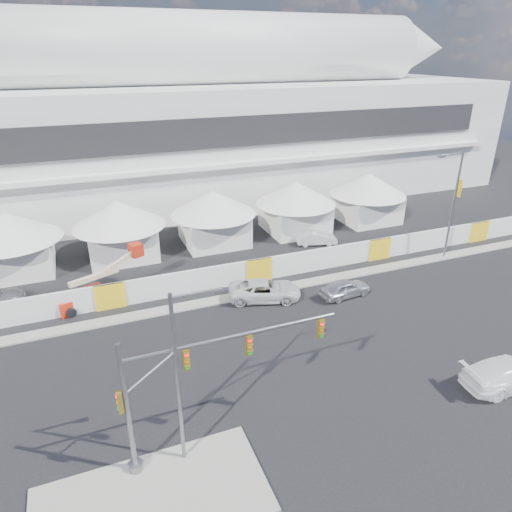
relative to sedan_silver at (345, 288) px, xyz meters
name	(u,v)px	position (x,y,z in m)	size (l,w,h in m)	color
ground	(255,417)	(-11.35, -9.51, -0.71)	(160.00, 160.00, 0.00)	black
median_island	(152,500)	(-17.35, -12.51, -0.63)	(10.00, 5.00, 0.15)	gray
far_curb	(409,263)	(8.65, 2.99, -0.65)	(80.00, 1.20, 0.12)	gray
stadium	(200,121)	(-2.64, 32.00, 8.74)	(80.00, 24.80, 21.98)	silver
tent_row	(168,218)	(-10.85, 14.49, 2.44)	(53.40, 8.40, 5.40)	silver
hoarding_fence	(259,270)	(-5.35, 4.99, 0.29)	(70.00, 0.25, 2.00)	silver
scaffold_tower	(454,137)	(34.65, 26.49, 5.29)	(4.40, 4.40, 12.00)	#595B60
sedan_silver	(345,288)	(0.00, 0.00, 0.00)	(4.17, 1.68, 1.42)	silver
pickup_curb	(265,290)	(-6.05, 1.91, 0.07)	(5.59, 2.58, 1.55)	silver
pickup_near	(510,373)	(3.25, -12.54, 0.14)	(5.85, 2.38, 1.70)	white
lot_car_a	(316,238)	(2.97, 10.16, -0.04)	(4.04, 1.41, 1.33)	silver
traffic_mast	(179,389)	(-15.48, -10.68, 3.39)	(10.34, 0.68, 6.97)	slate
streetlight_median	(182,369)	(-15.28, -10.82, 4.54)	(2.46, 0.25, 8.88)	gray
streetlight_curb	(453,198)	(12.42, 2.99, 5.08)	(2.96, 0.67, 9.99)	slate
boom_lift	(90,293)	(-18.69, 5.99, 0.29)	(7.59, 2.92, 3.71)	red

